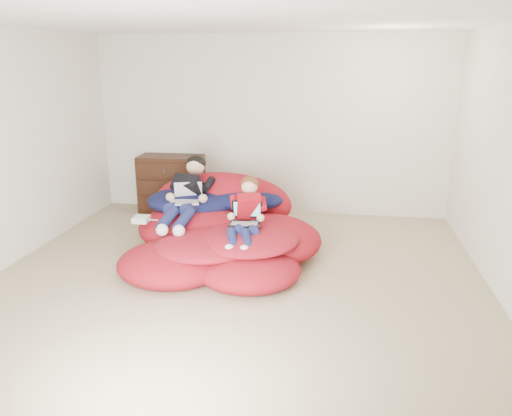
{
  "coord_description": "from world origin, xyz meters",
  "views": [
    {
      "loc": [
        0.96,
        -4.53,
        2.14
      ],
      "look_at": [
        0.17,
        0.26,
        0.7
      ],
      "focal_mm": 35.0,
      "sensor_mm": 36.0,
      "label": 1
    }
  ],
  "objects_px": {
    "younger_boy": "(246,212)",
    "laptop_black": "(246,217)",
    "beanbag_pile": "(220,230)",
    "older_boy": "(189,191)",
    "dresser": "(172,184)",
    "laptop_white": "(186,197)"
  },
  "relations": [
    {
      "from": "younger_boy",
      "to": "laptop_black",
      "type": "xyz_separation_m",
      "value": [
        0.0,
        -0.03,
        -0.05
      ]
    },
    {
      "from": "beanbag_pile",
      "to": "younger_boy",
      "type": "xyz_separation_m",
      "value": [
        0.36,
        -0.31,
        0.34
      ]
    },
    {
      "from": "older_boy",
      "to": "younger_boy",
      "type": "bearing_deg",
      "value": -32.52
    },
    {
      "from": "dresser",
      "to": "laptop_black",
      "type": "distance_m",
      "value": 2.36
    },
    {
      "from": "younger_boy",
      "to": "laptop_black",
      "type": "bearing_deg",
      "value": -90.0
    },
    {
      "from": "dresser",
      "to": "older_boy",
      "type": "xyz_separation_m",
      "value": [
        0.67,
        -1.32,
        0.26
      ]
    },
    {
      "from": "laptop_white",
      "to": "younger_boy",
      "type": "bearing_deg",
      "value": -26.41
    },
    {
      "from": "dresser",
      "to": "beanbag_pile",
      "type": "relative_size",
      "value": 0.4
    },
    {
      "from": "dresser",
      "to": "laptop_black",
      "type": "bearing_deg",
      "value": -51.95
    },
    {
      "from": "laptop_black",
      "to": "beanbag_pile",
      "type": "bearing_deg",
      "value": 136.76
    },
    {
      "from": "dresser",
      "to": "laptop_white",
      "type": "relative_size",
      "value": 2.21
    },
    {
      "from": "laptop_black",
      "to": "dresser",
      "type": "bearing_deg",
      "value": 128.05
    },
    {
      "from": "younger_boy",
      "to": "laptop_black",
      "type": "relative_size",
      "value": 2.6
    },
    {
      "from": "younger_boy",
      "to": "laptop_white",
      "type": "distance_m",
      "value": 0.87
    },
    {
      "from": "dresser",
      "to": "beanbag_pile",
      "type": "distance_m",
      "value": 1.86
    },
    {
      "from": "dresser",
      "to": "beanbag_pile",
      "type": "bearing_deg",
      "value": -54.29
    },
    {
      "from": "dresser",
      "to": "laptop_white",
      "type": "height_order",
      "value": "dresser"
    },
    {
      "from": "dresser",
      "to": "beanbag_pile",
      "type": "height_order",
      "value": "dresser"
    },
    {
      "from": "older_boy",
      "to": "dresser",
      "type": "bearing_deg",
      "value": 116.84
    },
    {
      "from": "beanbag_pile",
      "to": "dresser",
      "type": "bearing_deg",
      "value": 125.71
    },
    {
      "from": "beanbag_pile",
      "to": "older_boy",
      "type": "relative_size",
      "value": 1.89
    },
    {
      "from": "beanbag_pile",
      "to": "laptop_white",
      "type": "distance_m",
      "value": 0.56
    }
  ]
}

